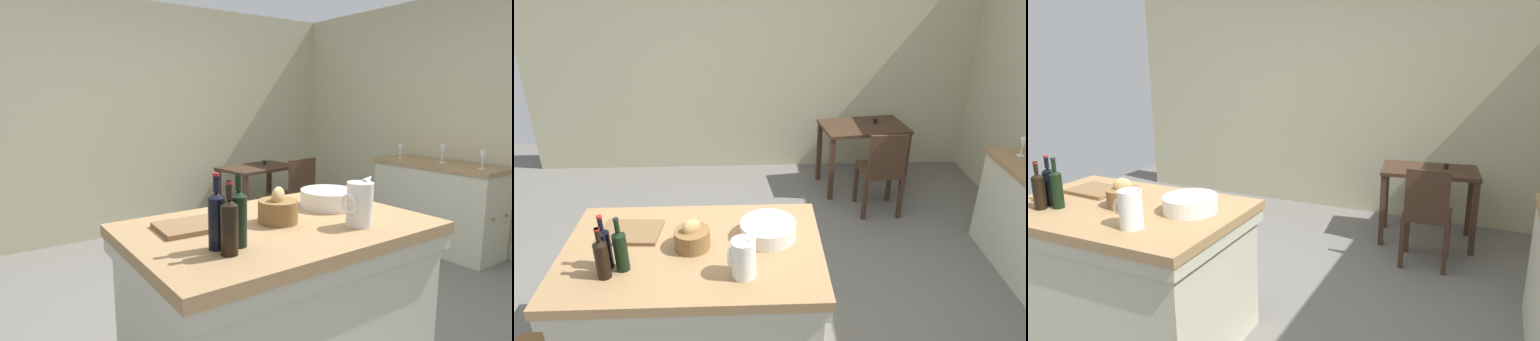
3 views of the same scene
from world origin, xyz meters
The scene contains 12 objects.
ground_plane centered at (0.00, 0.00, 0.00)m, with size 6.76×6.76×0.00m, color #66635E.
wall_back centered at (0.00, 2.60, 1.30)m, with size 5.32×0.12×2.60m, color #B7B28E.
island_table centered at (-0.40, -0.52, 0.49)m, with size 1.51×0.98×0.90m.
writing_desk centered at (1.17, 1.94, 0.62)m, with size 0.97×0.67×0.79m.
wooden_chair centered at (1.24, 1.34, 0.49)m, with size 0.41×0.41×0.90m.
pitcher centered at (-0.10, -0.77, 1.02)m, with size 0.17×0.13×0.26m.
wash_bowl centered at (0.04, -0.42, 0.95)m, with size 0.33×0.33×0.10m, color silver.
bread_basket centered at (-0.40, -0.51, 0.97)m, with size 0.20×0.20×0.19m.
cutting_board centered at (-0.79, -0.35, 0.92)m, with size 0.36×0.26×0.02m, color brown.
wine_bottle_dark centered at (-0.75, -0.69, 1.03)m, with size 0.07×0.07×0.32m.
wine_bottle_amber centered at (-0.85, -0.67, 1.03)m, with size 0.07×0.07×0.32m.
wine_bottle_green centered at (-0.84, -0.76, 1.03)m, with size 0.07×0.07×0.30m.
Camera 3 is at (1.66, -2.66, 1.87)m, focal length 32.85 mm.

